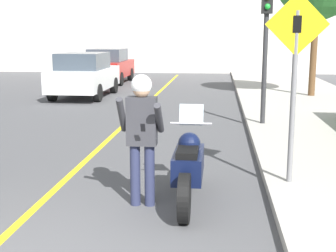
{
  "coord_description": "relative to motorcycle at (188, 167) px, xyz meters",
  "views": [
    {
      "loc": [
        1.85,
        -3.92,
        2.31
      ],
      "look_at": [
        1.15,
        2.58,
        1.04
      ],
      "focal_mm": 50.0,
      "sensor_mm": 36.0,
      "label": 1
    }
  ],
  "objects": [
    {
      "name": "road_center_line",
      "position": [
        -2.06,
        3.61,
        -0.5
      ],
      "size": [
        0.12,
        36.0,
        0.01
      ],
      "color": "yellow",
      "rests_on": "ground"
    },
    {
      "name": "motorcycle",
      "position": [
        0.0,
        0.0,
        0.0
      ],
      "size": [
        0.62,
        2.16,
        1.3
      ],
      "color": "black",
      "rests_on": "ground"
    },
    {
      "name": "crossing_sign",
      "position": [
        1.49,
        0.64,
        1.31
      ],
      "size": [
        0.91,
        0.08,
        2.78
      ],
      "color": "slate",
      "rests_on": "sidewalk_curb"
    },
    {
      "name": "parked_car_red",
      "position": [
        -5.03,
        16.46,
        0.35
      ],
      "size": [
        1.88,
        4.2,
        1.68
      ],
      "color": "black",
      "rests_on": "ground"
    },
    {
      "name": "parked_car_white",
      "position": [
        -4.68,
        11.03,
        0.35
      ],
      "size": [
        1.88,
        4.2,
        1.68
      ],
      "color": "black",
      "rests_on": "ground"
    },
    {
      "name": "person_biker",
      "position": [
        -0.62,
        -0.23,
        0.62
      ],
      "size": [
        0.59,
        0.49,
        1.81
      ],
      "color": "#282D4C",
      "rests_on": "ground"
    },
    {
      "name": "traffic_light",
      "position": [
        1.52,
        5.48,
        2.04
      ],
      "size": [
        0.26,
        0.3,
        3.45
      ],
      "color": "#2D2D30",
      "rests_on": "sidewalk_curb"
    }
  ]
}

